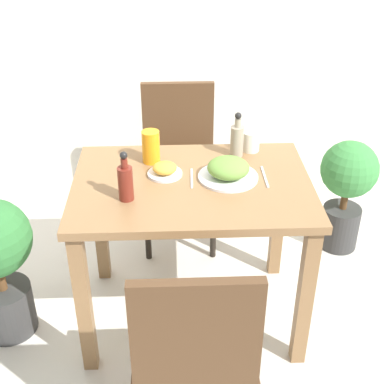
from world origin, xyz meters
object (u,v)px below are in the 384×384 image
Objects in this scene: food_plate at (228,170)px; drink_cup at (251,141)px; potted_plant_right at (347,186)px; juice_glass at (151,147)px; condiment_bottle at (125,181)px; sauce_bottle at (237,139)px; chair_far at (179,156)px; side_plate at (165,170)px; chair_near at (194,349)px.

food_plate is 2.71× the size of drink_cup.
drink_cup is at bearing -157.93° from potted_plant_right.
condiment_bottle reaches higher than juice_glass.
condiment_bottle reaches higher than drink_cup.
drink_cup is at bearing 63.24° from food_plate.
sauce_bottle is at bearing 74.22° from food_plate.
sauce_bottle is at bearing -61.05° from chair_far.
side_plate is 1.01× the size of juice_glass.
sauce_bottle reaches higher than juice_glass.
drink_cup is at bearing -107.43° from chair_near.
food_plate is 0.95m from potted_plant_right.
chair_near is 6.01× the size of juice_glass.
food_plate is at bearing -105.78° from sauce_bottle.
chair_near is at bearing -104.25° from sauce_bottle.
food_plate is 0.22m from sauce_bottle.
side_plate is 0.46m from drink_cup.
side_plate is 0.15m from juice_glass.
sauce_bottle is at bearing -145.75° from drink_cup.
chair_far is at bearing 118.95° from sauce_bottle.
juice_glass is 0.70× the size of condiment_bottle.
juice_glass is (-0.06, 0.13, 0.05)m from side_plate.
chair_near is 9.42× the size of drink_cup.
potted_plant_right is (0.65, 0.28, -0.43)m from sauce_bottle.
potted_plant_right is at bearing 22.07° from drink_cup.
chair_near and chair_far have the same top height.
sauce_bottle is at bearing 36.96° from condiment_bottle.
drink_cup reaches higher than side_plate.
drink_cup is at bearing 36.62° from condiment_bottle.
drink_cup reaches higher than food_plate.
drink_cup is 0.64× the size of juice_glass.
chair_far is at bearing 83.73° from side_plate.
condiment_bottle is at bearing -106.23° from juice_glass.
condiment_bottle is (-0.25, 0.57, 0.32)m from chair_near.
side_plate is 0.23× the size of potted_plant_right.
side_plate is (-0.07, -0.64, 0.27)m from chair_far.
chair_near is at bearing -126.17° from potted_plant_right.
chair_near is at bearing -80.21° from juice_glass.
sauce_bottle is (0.33, 0.17, 0.06)m from side_plate.
side_plate is (-0.27, 0.04, -0.02)m from food_plate.
food_plate is 0.39× the size of potted_plant_right.
sauce_bottle reaches higher than food_plate.
food_plate is at bearing -26.54° from juice_glass.
condiment_bottle is (-0.09, -0.32, 0.01)m from juice_glass.
juice_glass is at bearing 115.58° from side_plate.
food_plate is at bearing -8.15° from side_plate.
condiment_bottle is at bearing -66.73° from chair_near.
side_plate is 0.25m from condiment_bottle.
juice_glass is at bearing -168.38° from drink_cup.
chair_far is 3.48× the size of food_plate.
food_plate is (0.18, 0.72, 0.28)m from chair_near.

